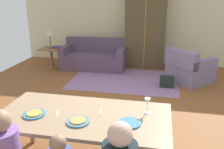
% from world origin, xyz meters
% --- Properties ---
extents(ground_plane, '(7.15, 6.19, 0.02)m').
position_xyz_m(ground_plane, '(0.00, 0.49, -0.01)').
color(ground_plane, brown).
extents(back_wall, '(7.15, 0.10, 2.70)m').
position_xyz_m(back_wall, '(0.00, 3.64, 1.35)').
color(back_wall, beige).
rests_on(back_wall, ground_plane).
extents(dining_table, '(1.96, 0.97, 0.76)m').
position_xyz_m(dining_table, '(-0.15, -1.39, 0.69)').
color(dining_table, '#A08061').
rests_on(dining_table, ground_plane).
extents(plate_near_man, '(0.25, 0.25, 0.02)m').
position_xyz_m(plate_near_man, '(-0.69, -1.51, 0.77)').
color(plate_near_man, teal).
rests_on(plate_near_man, dining_table).
extents(pizza_near_man, '(0.17, 0.17, 0.01)m').
position_xyz_m(pizza_near_man, '(-0.69, -1.51, 0.78)').
color(pizza_near_man, gold).
rests_on(pizza_near_man, plate_near_man).
extents(plate_near_child, '(0.25, 0.25, 0.02)m').
position_xyz_m(plate_near_child, '(-0.15, -1.57, 0.77)').
color(plate_near_child, teal).
rests_on(plate_near_child, dining_table).
extents(pizza_near_child, '(0.17, 0.17, 0.01)m').
position_xyz_m(pizza_near_child, '(-0.15, -1.57, 0.78)').
color(pizza_near_child, '#E19646').
rests_on(pizza_near_child, plate_near_child).
extents(plate_near_woman, '(0.25, 0.25, 0.02)m').
position_xyz_m(plate_near_woman, '(0.38, -1.49, 0.77)').
color(plate_near_woman, teal).
rests_on(plate_near_woman, dining_table).
extents(wine_glass, '(0.07, 0.07, 0.19)m').
position_xyz_m(wine_glass, '(0.55, -1.21, 0.89)').
color(wine_glass, silver).
rests_on(wine_glass, dining_table).
extents(fork, '(0.05, 0.15, 0.01)m').
position_xyz_m(fork, '(-0.45, -1.44, 0.76)').
color(fork, silver).
rests_on(fork, dining_table).
extents(knife, '(0.05, 0.17, 0.01)m').
position_xyz_m(knife, '(0.02, -1.29, 0.76)').
color(knife, silver).
rests_on(knife, dining_table).
extents(area_rug, '(2.60, 1.80, 0.01)m').
position_xyz_m(area_rug, '(-0.17, 1.95, 0.00)').
color(area_rug, gray).
rests_on(area_rug, ground_plane).
extents(couch, '(1.80, 0.86, 0.82)m').
position_xyz_m(couch, '(-1.18, 2.81, 0.30)').
color(couch, '#554156').
rests_on(couch, ground_plane).
extents(armchair, '(1.21, 1.21, 0.82)m').
position_xyz_m(armchair, '(1.36, 2.11, 0.32)').
color(armchair, slate).
rests_on(armchair, ground_plane).
extents(armoire, '(1.10, 0.59, 2.10)m').
position_xyz_m(armoire, '(0.21, 3.25, 1.05)').
color(armoire, '#4F4127').
rests_on(armoire, ground_plane).
extents(side_table, '(0.56, 0.56, 0.58)m').
position_xyz_m(side_table, '(-2.36, 2.55, 0.38)').
color(side_table, olive).
rests_on(side_table, ground_plane).
extents(table_lamp, '(0.26, 0.26, 0.54)m').
position_xyz_m(table_lamp, '(-2.36, 2.55, 1.01)').
color(table_lamp, brown).
rests_on(table_lamp, side_table).
extents(book_lower, '(0.22, 0.16, 0.03)m').
position_xyz_m(book_lower, '(-2.15, 2.54, 0.59)').
color(book_lower, maroon).
rests_on(book_lower, side_table).
extents(book_upper, '(0.22, 0.16, 0.03)m').
position_xyz_m(book_upper, '(-2.18, 2.59, 0.62)').
color(book_upper, '#394379').
rests_on(book_upper, book_lower).
extents(handbag, '(0.32, 0.16, 0.26)m').
position_xyz_m(handbag, '(0.85, 1.65, 0.13)').
color(handbag, black).
rests_on(handbag, ground_plane).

